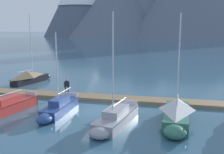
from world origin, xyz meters
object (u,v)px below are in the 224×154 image
(sailboat_nearest_berth, at_px, (31,77))
(sailboat_mid_dock_starboard, at_px, (115,119))
(sailboat_mid_dock_port, at_px, (58,108))
(sailboat_far_berth, at_px, (177,113))
(person_on_dock, at_px, (67,86))
(sailboat_second_berth, at_px, (6,107))

(sailboat_nearest_berth, xyz_separation_m, sailboat_mid_dock_starboard, (14.33, -13.18, -0.26))
(sailboat_mid_dock_port, height_order, sailboat_far_berth, sailboat_far_berth)
(sailboat_nearest_berth, relative_size, person_on_dock, 5.33)
(sailboat_second_berth, relative_size, person_on_dock, 4.04)
(sailboat_mid_dock_port, xyz_separation_m, sailboat_mid_dock_starboard, (5.34, -1.66, 0.01))
(sailboat_mid_dock_port, bearing_deg, sailboat_mid_dock_starboard, -17.23)
(sailboat_second_berth, height_order, sailboat_far_berth, sailboat_far_berth)
(sailboat_second_berth, relative_size, sailboat_mid_dock_port, 0.98)
(sailboat_mid_dock_port, bearing_deg, sailboat_nearest_berth, 127.93)
(sailboat_nearest_berth, distance_m, sailboat_far_berth, 22.24)
(sailboat_nearest_berth, height_order, person_on_dock, sailboat_nearest_berth)
(sailboat_second_berth, xyz_separation_m, sailboat_mid_dock_starboard, (9.80, -0.90, -0.03))
(sailboat_mid_dock_starboard, bearing_deg, sailboat_mid_dock_port, 162.77)
(sailboat_second_berth, bearing_deg, sailboat_mid_dock_starboard, -5.27)
(sailboat_far_berth, bearing_deg, sailboat_mid_dock_starboard, -162.48)
(sailboat_mid_dock_port, distance_m, person_on_dock, 5.72)
(sailboat_mid_dock_port, distance_m, sailboat_mid_dock_starboard, 5.59)
(sailboat_nearest_berth, bearing_deg, sailboat_far_berth, -31.86)
(sailboat_mid_dock_starboard, relative_size, sailboat_far_berth, 1.01)
(sailboat_nearest_berth, bearing_deg, sailboat_second_berth, -69.77)
(sailboat_far_berth, bearing_deg, sailboat_nearest_berth, 148.14)
(sailboat_second_berth, relative_size, sailboat_far_berth, 0.82)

